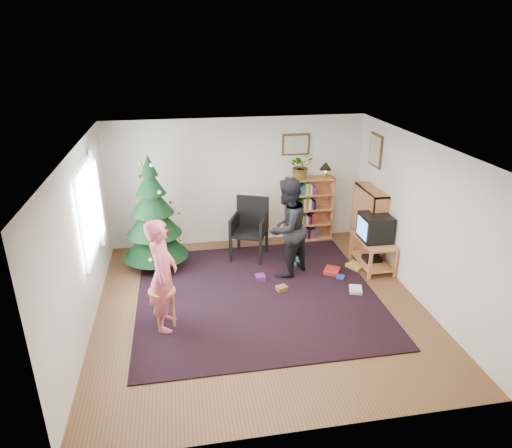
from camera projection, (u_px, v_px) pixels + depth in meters
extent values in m
plane|color=brown|center=(260.00, 305.00, 7.13)|extent=(5.00, 5.00, 0.00)
plane|color=white|center=(261.00, 147.00, 6.18)|extent=(5.00, 5.00, 0.00)
cube|color=silver|center=(237.00, 182.00, 8.93)|extent=(5.00, 0.02, 2.50)
cube|color=silver|center=(308.00, 333.00, 4.38)|extent=(5.00, 0.02, 2.50)
cube|color=silver|center=(82.00, 244.00, 6.26)|extent=(0.02, 5.00, 2.50)
cube|color=silver|center=(419.00, 221.00, 7.05)|extent=(0.02, 5.00, 2.50)
cube|color=black|center=(257.00, 294.00, 7.40)|extent=(3.80, 3.60, 0.02)
cube|color=silver|center=(89.00, 212.00, 6.71)|extent=(0.04, 1.20, 1.40)
cube|color=white|center=(98.00, 196.00, 7.36)|extent=(0.06, 0.35, 1.60)
cube|color=#4C3319|center=(296.00, 145.00, 8.83)|extent=(0.55, 0.03, 0.42)
cube|color=beige|center=(296.00, 145.00, 8.83)|extent=(0.47, 0.01, 0.34)
cube|color=#4C3319|center=(376.00, 150.00, 8.38)|extent=(0.03, 0.50, 0.60)
cube|color=beige|center=(376.00, 150.00, 8.38)|extent=(0.01, 0.42, 0.52)
cylinder|color=#3F2816|center=(157.00, 260.00, 8.30)|extent=(0.11, 0.11, 0.22)
cone|color=black|center=(155.00, 239.00, 8.13)|extent=(1.15, 1.15, 0.65)
cone|color=black|center=(153.00, 218.00, 7.98)|extent=(0.96, 0.96, 0.58)
cone|color=black|center=(151.00, 199.00, 7.85)|extent=(0.74, 0.74, 0.51)
cone|color=black|center=(150.00, 181.00, 7.72)|extent=(0.52, 0.52, 0.45)
cone|color=black|center=(148.00, 165.00, 7.61)|extent=(0.30, 0.30, 0.37)
cube|color=#B86C41|center=(309.00, 209.00, 9.24)|extent=(0.95, 0.30, 1.30)
cube|color=#B86C41|center=(310.00, 179.00, 9.00)|extent=(0.95, 0.30, 0.03)
cube|color=#B86C41|center=(368.00, 222.00, 8.59)|extent=(0.30, 0.95, 1.30)
cube|color=#B86C41|center=(372.00, 190.00, 8.35)|extent=(0.30, 0.95, 0.03)
cube|color=#B86C41|center=(374.00, 240.00, 8.10)|extent=(0.52, 0.93, 0.04)
cube|color=#B86C41|center=(370.00, 267.00, 7.77)|extent=(0.05, 0.05, 0.51)
cube|color=#B86C41|center=(395.00, 264.00, 7.85)|extent=(0.05, 0.05, 0.51)
cube|color=#B86C41|center=(351.00, 245.00, 8.57)|extent=(0.05, 0.05, 0.51)
cube|color=#B86C41|center=(374.00, 243.00, 8.64)|extent=(0.05, 0.05, 0.51)
cube|color=#B86C41|center=(372.00, 261.00, 8.26)|extent=(0.48, 0.89, 0.03)
cube|color=black|center=(372.00, 258.00, 8.24)|extent=(0.30, 0.25, 0.08)
cube|color=black|center=(375.00, 227.00, 8.01)|extent=(0.49, 0.53, 0.47)
cube|color=#589EF0|center=(362.00, 228.00, 7.97)|extent=(0.01, 0.42, 0.34)
cube|color=black|center=(249.00, 233.00, 8.49)|extent=(0.81, 0.81, 0.05)
cube|color=black|center=(247.00, 211.00, 8.63)|extent=(0.59, 0.29, 0.62)
cube|color=black|center=(236.00, 252.00, 8.29)|extent=(0.07, 0.07, 0.51)
cube|color=black|center=(267.00, 250.00, 8.38)|extent=(0.07, 0.07, 0.51)
cube|color=black|center=(233.00, 240.00, 8.80)|extent=(0.07, 0.07, 0.51)
cube|color=black|center=(261.00, 238.00, 8.89)|extent=(0.07, 0.07, 0.51)
cylinder|color=#B86C41|center=(162.00, 291.00, 6.34)|extent=(0.38, 0.38, 0.04)
cylinder|color=#B86C41|center=(173.00, 310.00, 6.48)|extent=(0.05, 0.05, 0.59)
cylinder|color=#B86C41|center=(159.00, 306.00, 6.56)|extent=(0.05, 0.05, 0.59)
cylinder|color=#B86C41|center=(158.00, 316.00, 6.34)|extent=(0.05, 0.05, 0.59)
imported|color=#D45469|center=(163.00, 275.00, 6.30)|extent=(0.47, 0.65, 1.66)
imported|color=black|center=(287.00, 228.00, 7.73)|extent=(1.08, 1.05, 1.75)
imported|color=gray|center=(301.00, 166.00, 8.87)|extent=(0.52, 0.47, 0.51)
cylinder|color=#A57F33|center=(325.00, 175.00, 9.02)|extent=(0.10, 0.10, 0.10)
sphere|color=#FFD88C|center=(325.00, 170.00, 8.98)|extent=(0.10, 0.10, 0.10)
cone|color=black|center=(326.00, 166.00, 8.95)|extent=(0.24, 0.24, 0.16)
cube|color=#A51E19|center=(332.00, 271.00, 8.07)|extent=(0.20, 0.20, 0.08)
cube|color=navy|center=(341.00, 277.00, 7.88)|extent=(0.20, 0.20, 0.08)
cube|color=#1E592D|center=(294.00, 262.00, 8.41)|extent=(0.20, 0.20, 0.08)
cube|color=gold|center=(355.00, 266.00, 8.24)|extent=(0.20, 0.20, 0.08)
cube|color=brown|center=(282.00, 289.00, 7.50)|extent=(0.20, 0.20, 0.08)
cube|color=beige|center=(356.00, 290.00, 7.47)|extent=(0.20, 0.20, 0.08)
cube|color=#4C1959|center=(260.00, 278.00, 7.84)|extent=(0.20, 0.20, 0.08)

